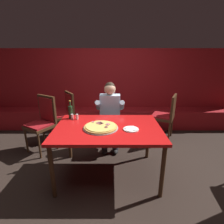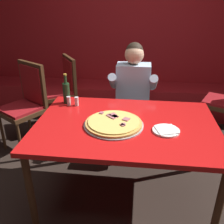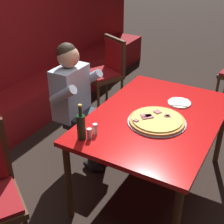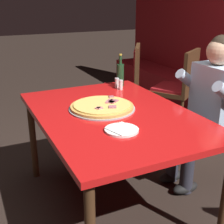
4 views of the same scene
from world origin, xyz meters
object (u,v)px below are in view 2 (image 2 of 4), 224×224
pizza (114,123)px  beer_bottle (66,92)px  main_dining_table (126,131)px  dining_chair_by_booth (62,87)px  shaker_red_pepper_flakes (77,102)px  diner_seated_blue_shirt (133,95)px  dining_chair_far_left (26,101)px  plate_white_paper (166,130)px  shaker_parmesan (69,101)px

pizza → beer_bottle: size_ratio=1.66×
main_dining_table → dining_chair_by_booth: bearing=126.1°
shaker_red_pepper_flakes → diner_seated_blue_shirt: 0.74m
main_dining_table → beer_bottle: beer_bottle is taller
dining_chair_far_left → pizza: bearing=-35.5°
dining_chair_by_booth → dining_chair_far_left: size_ratio=0.95×
main_dining_table → beer_bottle: (-0.60, 0.36, 0.18)m
pizza → plate_white_paper: pizza is taller
shaker_red_pepper_flakes → dining_chair_far_left: 0.89m
shaker_red_pepper_flakes → diner_seated_blue_shirt: bearing=45.8°
dining_chair_by_booth → plate_white_paper: bearing=-47.9°
shaker_red_pepper_flakes → dining_chair_far_left: bearing=148.3°
dining_chair_by_booth → dining_chair_far_left: (-0.26, -0.56, 0.02)m
pizza → plate_white_paper: size_ratio=2.30×
beer_bottle → shaker_parmesan: size_ratio=3.40×
shaker_red_pepper_flakes → dining_chair_by_booth: size_ratio=0.09×
dining_chair_far_left → diner_seated_blue_shirt: bearing=3.3°
beer_bottle → dining_chair_far_left: (-0.62, 0.40, -0.28)m
main_dining_table → shaker_red_pepper_flakes: size_ratio=17.27×
pizza → shaker_red_pepper_flakes: (-0.39, 0.35, 0.02)m
diner_seated_blue_shirt → dining_chair_by_booth: (-0.98, 0.49, -0.12)m
shaker_red_pepper_flakes → diner_seated_blue_shirt: size_ratio=0.07×
main_dining_table → plate_white_paper: plate_white_paper is taller
diner_seated_blue_shirt → dining_chair_far_left: bearing=-176.7°
plate_white_paper → dining_chair_by_booth: dining_chair_by_booth is taller
dining_chair_far_left → shaker_parmesan: bearing=-34.6°
pizza → shaker_red_pepper_flakes: shaker_red_pepper_flakes is taller
pizza → shaker_parmesan: bearing=143.1°
main_dining_table → pizza: bearing=-156.1°
beer_bottle → diner_seated_blue_shirt: diner_seated_blue_shirt is taller
shaker_red_pepper_flakes → main_dining_table: bearing=-32.1°
plate_white_paper → diner_seated_blue_shirt: size_ratio=0.16×
shaker_parmesan → beer_bottle: bearing=122.8°
dining_chair_far_left → beer_bottle: bearing=-32.8°
plate_white_paper → beer_bottle: (-0.92, 0.45, 0.10)m
plate_white_paper → diner_seated_blue_shirt: bearing=107.7°
beer_bottle → dining_chair_by_booth: beer_bottle is taller
beer_bottle → pizza: bearing=-38.7°
shaker_parmesan → dining_chair_far_left: bearing=145.4°
main_dining_table → shaker_parmesan: (-0.57, 0.31, 0.11)m
plate_white_paper → shaker_parmesan: bearing=155.4°
shaker_parmesan → main_dining_table: bearing=-28.6°
pizza → diner_seated_blue_shirt: 0.89m
main_dining_table → dining_chair_by_booth: 1.64m
diner_seated_blue_shirt → dining_chair_by_booth: 1.10m
diner_seated_blue_shirt → plate_white_paper: bearing=-72.3°
plate_white_paper → dining_chair_far_left: dining_chair_far_left is taller
plate_white_paper → dining_chair_by_booth: 1.92m
main_dining_table → beer_bottle: bearing=149.1°
plate_white_paper → shaker_parmesan: 0.97m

